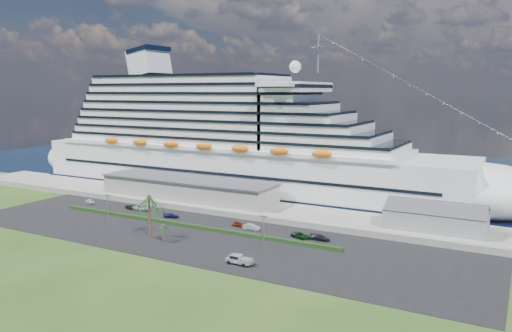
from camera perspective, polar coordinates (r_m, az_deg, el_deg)
The scene contains 22 objects.
ground at distance 119.19m, azimuth -9.60°, elevation -9.22°, with size 420.00×420.00×0.00m, color #244818.
asphalt_lot at distance 127.56m, azimuth -6.51°, elevation -7.92°, with size 140.00×38.00×0.12m, color black.
wharf at distance 151.09m, azimuth -0.14°, elevation -4.91°, with size 240.00×20.00×1.80m, color gray.
water at distance 232.67m, azimuth 10.64°, elevation -0.49°, with size 420.00×160.00×0.02m, color black.
cruise_ship at distance 179.52m, azimuth -2.45°, elevation 2.36°, with size 191.00×38.00×54.00m.
terminal_building at distance 163.49m, azimuth -7.84°, elevation -2.48°, with size 61.00×15.00×6.30m.
port_shed at distance 133.83m, azimuth 19.85°, elevation -5.68°, with size 24.00×12.31×7.37m.
hedge at distance 135.85m, azimuth -8.06°, elevation -6.70°, with size 88.00×1.10×0.90m, color black.
lamp_post_left at distance 141.74m, azimuth -16.57°, elevation -4.34°, with size 1.60×0.35×8.27m.
lamp_post_right at distance 113.52m, azimuth 0.90°, elevation -7.19°, with size 1.60×0.35×8.27m.
palm_tall at distance 125.97m, azimuth -12.15°, elevation -3.98°, with size 8.82×8.82×11.13m.
palm_short at distance 122.73m, azimuth -10.57°, elevation -6.93°, with size 3.53×3.53×4.56m.
parked_car_0 at distance 169.88m, azimuth -18.44°, elevation -3.86°, with size 1.72×4.27×1.46m, color silver.
parked_car_1 at distance 158.35m, azimuth -14.16°, elevation -4.60°, with size 1.37×3.92×1.29m, color black.
parked_car_2 at distance 156.10m, azimuth -13.04°, elevation -4.70°, with size 2.53×5.49×1.52m, color #A2A6AB.
parked_car_3 at distance 145.65m, azimuth -9.65°, elevation -5.61°, with size 1.79×4.40×1.28m, color #151447.
parked_car_4 at distance 134.70m, azimuth -1.97°, elevation -6.66°, with size 1.56×3.88×1.32m, color #5F190C.
parked_car_5 at distance 131.61m, azimuth -0.55°, elevation -6.97°, with size 1.62×4.64×1.53m, color #B1B3B8.
parked_car_6 at distance 124.85m, azimuth 5.11°, elevation -7.91°, with size 2.31×5.02×1.39m, color #0D3613.
parked_car_7 at distance 123.66m, azimuth 7.32°, elevation -8.10°, with size 2.01×4.95×1.44m, color black.
pickup_truck at distance 106.47m, azimuth -2.00°, elevation -10.60°, with size 5.64×2.26×1.99m.
boat_trailer at distance 106.20m, azimuth -1.33°, elevation -10.69°, with size 5.45×3.61×1.56m.
Camera 1 is at (71.03, -88.57, 36.28)m, focal length 35.00 mm.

